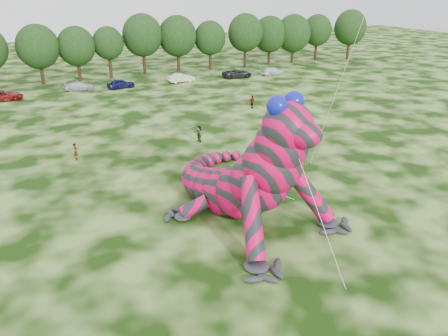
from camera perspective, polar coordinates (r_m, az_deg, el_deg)
The scene contains 22 objects.
ground at distance 28.41m, azimuth 6.49°, elevation -9.51°, with size 240.00×240.00×0.00m, color #16330A.
inflatable_gecko at distance 29.57m, azimuth 0.73°, elevation 2.29°, with size 15.98×18.98×9.49m, color #DB0249, non-canonical shape.
tree_7 at distance 77.89m, azimuth -23.01°, elevation 13.48°, with size 6.68×6.01×9.48m, color black, non-canonical shape.
tree_8 at distance 78.53m, azimuth -18.63°, elevation 13.95°, with size 6.14×5.53×8.94m, color black, non-canonical shape.
tree_9 at distance 79.65m, azimuth -14.79°, elevation 14.39°, with size 5.27×4.74×8.68m, color black, non-canonical shape.
tree_10 at distance 82.06m, azimuth -10.54°, elevation 15.62°, with size 7.09×6.38×10.50m, color black, non-canonical shape.
tree_11 at distance 83.52m, azimuth -6.06°, elevation 15.83°, with size 7.01×6.31×10.07m, color black, non-canonical shape.
tree_12 at distance 85.36m, azimuth -1.83°, elevation 15.72°, with size 5.99×5.39×8.97m, color black, non-canonical shape.
tree_13 at distance 87.73m, azimuth 2.79°, elevation 16.28°, with size 6.83×6.15×10.13m, color black, non-canonical shape.
tree_14 at distance 92.19m, azimuth 5.97°, elevation 16.29°, with size 6.82×6.14×9.40m, color black, non-canonical shape.
tree_15 at distance 94.00m, azimuth 9.03°, elevation 16.33°, with size 7.17×6.45×9.63m, color black, non-canonical shape.
tree_16 at distance 99.27m, azimuth 12.02°, elevation 16.39°, with size 6.26×5.63×9.37m, color black, non-canonical shape.
tree_17 at distance 101.09m, azimuth 16.08°, elevation 16.39°, with size 6.98×6.28×10.30m, color black, non-canonical shape.
car_2 at distance 69.24m, azimuth -26.82°, elevation 8.42°, with size 2.33×5.04×1.40m, color maroon.
car_3 at distance 71.83m, azimuth -18.35°, elevation 10.12°, with size 1.81×4.45×1.29m, color silver.
car_4 at distance 71.48m, azimuth -13.32°, elevation 10.66°, with size 1.71×4.25×1.45m, color #0F1044.
car_5 at distance 74.58m, azimuth -5.60°, elevation 11.66°, with size 1.54×4.43×1.46m, color silver.
car_6 at distance 77.98m, azimuth 1.75°, elevation 12.24°, with size 2.41×5.23×1.45m, color black.
car_7 at distance 80.95m, azimuth 6.42°, elevation 12.47°, with size 1.88×4.63×1.34m, color white.
spectator_0 at distance 42.74m, azimuth -18.77°, elevation 2.04°, with size 0.59×0.39×1.63m, color gray.
spectator_5 at distance 45.31m, azimuth -3.30°, elevation 4.47°, with size 1.58×0.50×1.70m, color gray.
spectator_3 at distance 58.13m, azimuth 3.68°, elevation 8.62°, with size 0.99×0.41×1.70m, color gray.
Camera 1 is at (-12.78, -20.34, 15.16)m, focal length 35.00 mm.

